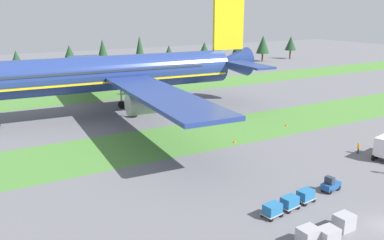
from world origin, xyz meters
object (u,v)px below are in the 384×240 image
Objects in this scene: uld_container_1 at (344,222)px; uld_container_2 at (328,236)px; cargo_dolly_lead at (306,195)px; taxiway_marker_1 at (287,125)px; cargo_dolly_second at (290,202)px; cargo_dolly_third at (272,209)px; uld_container_0 at (308,236)px; ground_crew_loader at (358,148)px; taxiway_marker_0 at (235,141)px; baggage_tug at (331,185)px; airliner at (114,73)px.

uld_container_1 is 3.54m from uld_container_2.
cargo_dolly_lead is 32.52m from taxiway_marker_1.
cargo_dolly_second and cargo_dolly_third have the same top height.
uld_container_0 reaches higher than uld_container_1.
ground_crew_loader is 3.53× the size of taxiway_marker_0.
cargo_dolly_second is (-2.87, -0.40, 0.00)m from cargo_dolly_lead.
uld_container_2 is 4.05× the size of taxiway_marker_0.
baggage_tug is at bearing -121.67° from taxiway_marker_1.
uld_container_1 is 1.00× the size of uld_container_2.
baggage_tug is 1.15× the size of cargo_dolly_second.
uld_container_0 is at bearing -177.43° from airliner.
airliner is 37.25m from taxiway_marker_1.
uld_container_0 is at bearing 158.23° from uld_container_2.
cargo_dolly_lead is 2.90m from cargo_dolly_second.
uld_container_0 is (-0.60, -57.36, -8.18)m from airliner.
ground_crew_loader is 29.71m from uld_container_0.
cargo_dolly_second is at bearing 61.55° from uld_container_0.
cargo_dolly_lead is 5.80m from cargo_dolly_third.
baggage_tug reaches higher than taxiway_marker_0.
taxiway_marker_1 is at bearing 140.39° from baggage_tug.
cargo_dolly_third is 1.19× the size of uld_container_2.
taxiway_marker_0 is 15.12m from taxiway_marker_1.
ground_crew_loader is (14.53, 7.49, 0.13)m from baggage_tug.
taxiway_marker_1 is at bearing 127.34° from cargo_dolly_third.
uld_container_0 is 4.05× the size of taxiway_marker_0.
baggage_tug is at bearing 33.13° from uld_container_0.
uld_container_1 reaches higher than cargo_dolly_third.
cargo_dolly_lead and cargo_dolly_second have the same top height.
cargo_dolly_third is 7.38m from uld_container_1.
ground_crew_loader is (19.50, 8.18, 0.03)m from cargo_dolly_lead.
taxiway_marker_1 is (25.90, -25.28, -8.80)m from airliner.
cargo_dolly_third is 6.72m from uld_container_2.
cargo_dolly_third reaches higher than taxiway_marker_0.
baggage_tug is 1.15× the size of cargo_dolly_third.
uld_container_0 is at bearing -129.56° from taxiway_marker_1.
baggage_tug is at bearing -91.39° from taxiway_marker_0.
cargo_dolly_third is (-2.87, -0.40, 0.00)m from cargo_dolly_second.
cargo_dolly_lead is (5.65, -50.72, -8.14)m from airliner.
cargo_dolly_second reaches higher than taxiway_marker_1.
taxiway_marker_1 is at bearing 50.44° from uld_container_0.
ground_crew_loader is at bearing 33.09° from uld_container_2.
baggage_tug is at bearing 172.88° from ground_crew_loader.
taxiway_marker_0 is (6.47, 28.56, -0.58)m from uld_container_1.
taxiway_marker_0 is at bearing 67.79° from uld_container_0.
cargo_dolly_third is at bearing 165.20° from ground_crew_loader.
uld_container_2 is 41.03m from taxiway_marker_1.
uld_container_0 is (-11.23, -7.33, 0.07)m from baggage_tug.
taxiway_marker_0 is (8.37, 22.54, -0.67)m from cargo_dolly_second.
uld_container_1 is 4.05× the size of taxiway_marker_0.
cargo_dolly_lead and cargo_dolly_third have the same top height.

